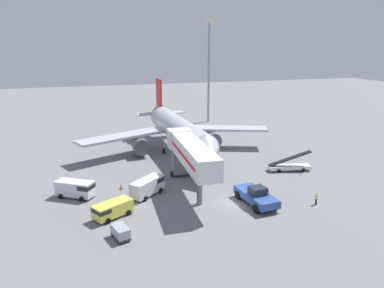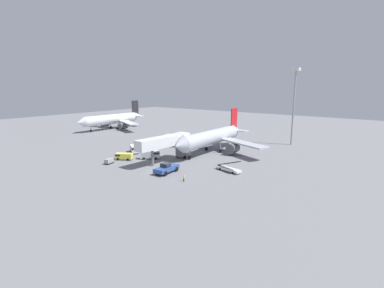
{
  "view_description": "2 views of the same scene",
  "coord_description": "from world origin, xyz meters",
  "px_view_note": "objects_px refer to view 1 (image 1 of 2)",
  "views": [
    {
      "loc": [
        -17.67,
        -38.46,
        19.26
      ],
      "look_at": [
        0.44,
        18.13,
        3.04
      ],
      "focal_mm": 33.47,
      "sensor_mm": 36.0,
      "label": 1
    },
    {
      "loc": [
        46.81,
        -49.21,
        20.2
      ],
      "look_at": [
        -0.33,
        12.7,
        4.28
      ],
      "focal_mm": 26.84,
      "sensor_mm": 36.0,
      "label": 2
    }
  ],
  "objects_px": {
    "pushback_tug": "(256,196)",
    "service_van_outer_right": "(148,186)",
    "baggage_cart_mid_center": "(121,232)",
    "belt_loader_truck": "(289,166)",
    "safety_cone_bravo": "(121,187)",
    "safety_cone_alpha": "(154,181)",
    "jet_bridge": "(189,152)",
    "service_van_rear_left": "(76,188)",
    "apron_light_mast": "(209,52)",
    "ground_crew_worker_foreground": "(316,198)",
    "airplane_at_gate": "(177,129)",
    "service_van_outer_left": "(112,209)"
  },
  "relations": [
    {
      "from": "pushback_tug",
      "to": "service_van_outer_right",
      "type": "height_order",
      "value": "pushback_tug"
    },
    {
      "from": "baggage_cart_mid_center",
      "to": "belt_loader_truck",
      "type": "bearing_deg",
      "value": 24.78
    },
    {
      "from": "pushback_tug",
      "to": "safety_cone_bravo",
      "type": "height_order",
      "value": "pushback_tug"
    },
    {
      "from": "pushback_tug",
      "to": "safety_cone_alpha",
      "type": "xyz_separation_m",
      "value": [
        -10.86,
        10.86,
        -0.76
      ]
    },
    {
      "from": "jet_bridge",
      "to": "safety_cone_alpha",
      "type": "bearing_deg",
      "value": 141.6
    },
    {
      "from": "service_van_outer_right",
      "to": "pushback_tug",
      "type": "bearing_deg",
      "value": -29.73
    },
    {
      "from": "service_van_rear_left",
      "to": "apron_light_mast",
      "type": "distance_m",
      "value": 56.18
    },
    {
      "from": "jet_bridge",
      "to": "belt_loader_truck",
      "type": "height_order",
      "value": "jet_bridge"
    },
    {
      "from": "apron_light_mast",
      "to": "safety_cone_alpha",
      "type": "bearing_deg",
      "value": -120.11
    },
    {
      "from": "safety_cone_alpha",
      "to": "service_van_rear_left",
      "type": "bearing_deg",
      "value": -171.07
    },
    {
      "from": "belt_loader_truck",
      "to": "ground_crew_worker_foreground",
      "type": "xyz_separation_m",
      "value": [
        -3.92,
        -12.22,
        0.08
      ]
    },
    {
      "from": "airplane_at_gate",
      "to": "safety_cone_alpha",
      "type": "height_order",
      "value": "airplane_at_gate"
    },
    {
      "from": "service_van_outer_left",
      "to": "safety_cone_bravo",
      "type": "height_order",
      "value": "service_van_outer_left"
    },
    {
      "from": "safety_cone_alpha",
      "to": "safety_cone_bravo",
      "type": "xyz_separation_m",
      "value": [
        -4.8,
        -0.69,
        0.03
      ]
    },
    {
      "from": "airplane_at_gate",
      "to": "safety_cone_alpha",
      "type": "xyz_separation_m",
      "value": [
        -7.44,
        -14.04,
        -4.14
      ]
    },
    {
      "from": "baggage_cart_mid_center",
      "to": "safety_cone_bravo",
      "type": "relative_size",
      "value": 3.53
    },
    {
      "from": "airplane_at_gate",
      "to": "service_van_outer_left",
      "type": "height_order",
      "value": "airplane_at_gate"
    },
    {
      "from": "jet_bridge",
      "to": "pushback_tug",
      "type": "height_order",
      "value": "jet_bridge"
    },
    {
      "from": "pushback_tug",
      "to": "service_van_outer_left",
      "type": "relative_size",
      "value": 1.38
    },
    {
      "from": "pushback_tug",
      "to": "safety_cone_alpha",
      "type": "distance_m",
      "value": 15.37
    },
    {
      "from": "apron_light_mast",
      "to": "airplane_at_gate",
      "type": "bearing_deg",
      "value": -121.27
    },
    {
      "from": "airplane_at_gate",
      "to": "service_van_outer_left",
      "type": "bearing_deg",
      "value": -121.74
    },
    {
      "from": "airplane_at_gate",
      "to": "jet_bridge",
      "type": "relative_size",
      "value": 2.11
    },
    {
      "from": "baggage_cart_mid_center",
      "to": "ground_crew_worker_foreground",
      "type": "relative_size",
      "value": 1.68
    },
    {
      "from": "belt_loader_truck",
      "to": "safety_cone_alpha",
      "type": "distance_m",
      "value": 21.96
    },
    {
      "from": "jet_bridge",
      "to": "belt_loader_truck",
      "type": "distance_m",
      "value": 18.33
    },
    {
      "from": "pushback_tug",
      "to": "service_van_rear_left",
      "type": "bearing_deg",
      "value": 157.0
    },
    {
      "from": "jet_bridge",
      "to": "service_van_outer_right",
      "type": "relative_size",
      "value": 3.33
    },
    {
      "from": "service_van_rear_left",
      "to": "service_van_outer_right",
      "type": "distance_m",
      "value": 9.43
    },
    {
      "from": "airplane_at_gate",
      "to": "apron_light_mast",
      "type": "height_order",
      "value": "apron_light_mast"
    },
    {
      "from": "airplane_at_gate",
      "to": "apron_light_mast",
      "type": "bearing_deg",
      "value": 58.73
    },
    {
      "from": "belt_loader_truck",
      "to": "service_van_outer_left",
      "type": "relative_size",
      "value": 1.38
    },
    {
      "from": "service_van_outer_left",
      "to": "safety_cone_bravo",
      "type": "xyz_separation_m",
      "value": [
        2.02,
        8.31,
        -0.68
      ]
    },
    {
      "from": "jet_bridge",
      "to": "ground_crew_worker_foreground",
      "type": "bearing_deg",
      "value": -35.66
    },
    {
      "from": "service_van_outer_left",
      "to": "safety_cone_bravo",
      "type": "distance_m",
      "value": 8.58
    },
    {
      "from": "belt_loader_truck",
      "to": "apron_light_mast",
      "type": "height_order",
      "value": "apron_light_mast"
    },
    {
      "from": "pushback_tug",
      "to": "service_van_rear_left",
      "type": "relative_size",
      "value": 1.32
    },
    {
      "from": "service_van_outer_left",
      "to": "apron_light_mast",
      "type": "xyz_separation_m",
      "value": [
        29.95,
        48.89,
        16.93
      ]
    },
    {
      "from": "belt_loader_truck",
      "to": "ground_crew_worker_foreground",
      "type": "bearing_deg",
      "value": -107.78
    },
    {
      "from": "jet_bridge",
      "to": "service_van_outer_left",
      "type": "relative_size",
      "value": 3.48
    },
    {
      "from": "belt_loader_truck",
      "to": "service_van_rear_left",
      "type": "relative_size",
      "value": 1.32
    },
    {
      "from": "ground_crew_worker_foreground",
      "to": "apron_light_mast",
      "type": "xyz_separation_m",
      "value": [
        5.12,
        53.15,
        17.13
      ]
    },
    {
      "from": "pushback_tug",
      "to": "safety_cone_bravo",
      "type": "bearing_deg",
      "value": 147.0
    },
    {
      "from": "service_van_outer_left",
      "to": "ground_crew_worker_foreground",
      "type": "height_order",
      "value": "service_van_outer_left"
    },
    {
      "from": "apron_light_mast",
      "to": "baggage_cart_mid_center",
      "type": "bearing_deg",
      "value": -118.71
    },
    {
      "from": "service_van_rear_left",
      "to": "baggage_cart_mid_center",
      "type": "distance_m",
      "value": 13.18
    },
    {
      "from": "belt_loader_truck",
      "to": "service_van_rear_left",
      "type": "xyz_separation_m",
      "value": [
        -32.68,
        -0.66,
        0.5
      ]
    },
    {
      "from": "airplane_at_gate",
      "to": "service_van_outer_right",
      "type": "relative_size",
      "value": 7.03
    },
    {
      "from": "ground_crew_worker_foreground",
      "to": "safety_cone_alpha",
      "type": "bearing_deg",
      "value": 143.66
    },
    {
      "from": "airplane_at_gate",
      "to": "pushback_tug",
      "type": "bearing_deg",
      "value": -82.19
    }
  ]
}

